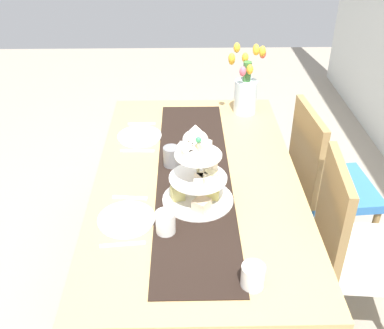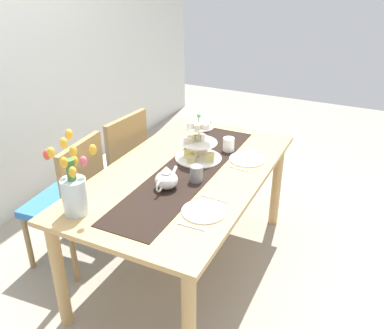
# 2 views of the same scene
# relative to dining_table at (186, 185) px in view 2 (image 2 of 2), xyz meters

# --- Properties ---
(ground_plane) EXTENTS (8.00, 8.00, 0.00)m
(ground_plane) POSITION_rel_dining_table_xyz_m (0.00, 0.00, -0.63)
(ground_plane) COLOR gray
(dining_table) EXTENTS (1.65, 0.93, 0.73)m
(dining_table) POSITION_rel_dining_table_xyz_m (0.00, 0.00, 0.00)
(dining_table) COLOR tan
(dining_table) RESTS_ON ground_plane
(chair_left) EXTENTS (0.45, 0.45, 0.91)m
(chair_left) POSITION_rel_dining_table_xyz_m (-0.28, 0.69, -0.12)
(chair_left) COLOR olive
(chair_left) RESTS_ON ground_plane
(chair_right) EXTENTS (0.46, 0.46, 0.91)m
(chair_right) POSITION_rel_dining_table_xyz_m (0.23, 0.69, -0.12)
(chair_right) COLOR olive
(chair_right) RESTS_ON ground_plane
(table_runner) EXTENTS (1.45, 0.33, 0.00)m
(table_runner) POSITION_rel_dining_table_xyz_m (0.00, -0.01, 0.10)
(table_runner) COLOR black
(table_runner) RESTS_ON dining_table
(tiered_cake_stand) EXTENTS (0.30, 0.30, 0.30)m
(tiered_cake_stand) POSITION_rel_dining_table_xyz_m (0.19, 0.00, 0.20)
(tiered_cake_stand) COLOR beige
(tiered_cake_stand) RESTS_ON table_runner
(teapot) EXTENTS (0.24, 0.13, 0.14)m
(teapot) POSITION_rel_dining_table_xyz_m (-0.24, 0.00, 0.16)
(teapot) COLOR white
(teapot) RESTS_ON table_runner
(tulip_vase) EXTENTS (0.19, 0.22, 0.42)m
(tulip_vase) POSITION_rel_dining_table_xyz_m (-0.65, 0.29, 0.24)
(tulip_vase) COLOR silver
(tulip_vase) RESTS_ON dining_table
(cream_jug) EXTENTS (0.08, 0.08, 0.08)m
(cream_jug) POSITION_rel_dining_table_xyz_m (0.66, 0.17, 0.14)
(cream_jug) COLOR white
(cream_jug) RESTS_ON dining_table
(dinner_plate_left) EXTENTS (0.23, 0.23, 0.01)m
(dinner_plate_left) POSITION_rel_dining_table_xyz_m (-0.37, -0.29, 0.10)
(dinner_plate_left) COLOR white
(dinner_plate_left) RESTS_ON dining_table
(fork_left) EXTENTS (0.02, 0.15, 0.01)m
(fork_left) POSITION_rel_dining_table_xyz_m (-0.51, -0.29, 0.10)
(fork_left) COLOR silver
(fork_left) RESTS_ON dining_table
(knife_left) EXTENTS (0.02, 0.17, 0.01)m
(knife_left) POSITION_rel_dining_table_xyz_m (-0.22, -0.29, 0.10)
(knife_left) COLOR silver
(knife_left) RESTS_ON dining_table
(dinner_plate_right) EXTENTS (0.23, 0.23, 0.01)m
(dinner_plate_right) POSITION_rel_dining_table_xyz_m (0.31, -0.29, 0.10)
(dinner_plate_right) COLOR white
(dinner_plate_right) RESTS_ON dining_table
(fork_right) EXTENTS (0.03, 0.15, 0.01)m
(fork_right) POSITION_rel_dining_table_xyz_m (0.17, -0.29, 0.10)
(fork_right) COLOR silver
(fork_right) RESTS_ON dining_table
(knife_right) EXTENTS (0.03, 0.17, 0.01)m
(knife_right) POSITION_rel_dining_table_xyz_m (0.46, -0.29, 0.10)
(knife_right) COLOR silver
(knife_right) RESTS_ON dining_table
(mug_grey) EXTENTS (0.08, 0.08, 0.09)m
(mug_grey) POSITION_rel_dining_table_xyz_m (-0.09, -0.12, 0.15)
(mug_grey) COLOR slate
(mug_grey) RESTS_ON table_runner
(mug_white_text) EXTENTS (0.08, 0.08, 0.09)m
(mug_white_text) POSITION_rel_dining_table_xyz_m (0.39, -0.13, 0.15)
(mug_white_text) COLOR white
(mug_white_text) RESTS_ON dining_table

